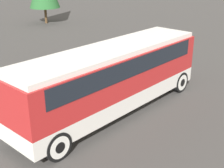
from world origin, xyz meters
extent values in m
plane|color=#423F3D|center=(0.00, 0.00, 0.00)|extent=(120.00, 120.00, 0.00)
cube|color=silver|center=(0.00, 0.00, 0.87)|extent=(10.65, 2.52, 0.76)
cube|color=red|center=(0.00, 0.00, 2.13)|extent=(10.65, 2.52, 1.77)
cube|color=black|center=(0.00, 0.00, 2.57)|extent=(9.37, 2.56, 0.80)
cube|color=silver|center=(0.00, 0.00, 3.13)|extent=(10.43, 2.31, 0.22)
cube|color=red|center=(5.17, 0.00, 1.88)|extent=(0.36, 2.41, 2.03)
cylinder|color=black|center=(4.41, -1.15, 0.57)|extent=(1.15, 0.28, 1.15)
cylinder|color=silver|center=(4.41, -1.15, 0.57)|extent=(0.89, 0.30, 0.89)
cylinder|color=black|center=(4.41, -1.15, 0.57)|extent=(0.44, 0.32, 0.44)
cylinder|color=black|center=(4.41, 1.15, 0.57)|extent=(1.15, 0.28, 1.15)
cylinder|color=silver|center=(4.41, 1.15, 0.57)|extent=(0.89, 0.30, 0.89)
cylinder|color=black|center=(4.41, 1.15, 0.57)|extent=(0.44, 0.32, 0.44)
cylinder|color=black|center=(-4.23, -1.15, 0.57)|extent=(1.15, 0.28, 1.15)
cylinder|color=silver|center=(-4.23, -1.15, 0.57)|extent=(0.89, 0.30, 0.89)
cylinder|color=black|center=(-4.23, -1.15, 0.57)|extent=(0.44, 0.32, 0.44)
cylinder|color=black|center=(-4.23, 1.15, 0.57)|extent=(1.15, 0.28, 1.15)
cylinder|color=silver|center=(-4.23, 1.15, 0.57)|extent=(0.89, 0.30, 0.89)
cylinder|color=black|center=(-4.23, 1.15, 0.57)|extent=(0.44, 0.32, 0.44)
cube|color=#7A6B5B|center=(3.52, 5.48, 0.55)|extent=(4.38, 1.87, 0.59)
cube|color=black|center=(3.34, 5.48, 1.08)|extent=(2.28, 1.68, 0.47)
cylinder|color=black|center=(5.23, 4.63, 0.34)|extent=(0.68, 0.22, 0.68)
cylinder|color=black|center=(5.23, 4.63, 0.34)|extent=(0.26, 0.26, 0.26)
cylinder|color=black|center=(5.23, 6.32, 0.34)|extent=(0.68, 0.22, 0.68)
cylinder|color=black|center=(5.23, 6.32, 0.34)|extent=(0.26, 0.26, 0.26)
cylinder|color=black|center=(1.80, 4.63, 0.34)|extent=(0.68, 0.22, 0.68)
cylinder|color=black|center=(1.80, 4.63, 0.34)|extent=(0.26, 0.26, 0.26)
cylinder|color=black|center=(1.80, 6.32, 0.34)|extent=(0.68, 0.22, 0.68)
cylinder|color=black|center=(1.80, 6.32, 0.34)|extent=(0.26, 0.26, 0.26)
cylinder|color=brown|center=(11.64, 20.86, 0.89)|extent=(0.28, 0.28, 1.77)
camera|label=1|loc=(-10.11, -9.15, 6.95)|focal=50.00mm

